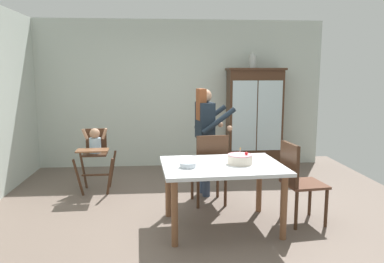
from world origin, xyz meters
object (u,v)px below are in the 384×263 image
at_px(birthday_cake, 240,159).
at_px(dining_chair_far_side, 210,165).
at_px(dining_table, 222,172).
at_px(dining_chair_right_end, 297,177).
at_px(high_chair_with_toddler, 95,148).
at_px(serving_bowl, 188,165).
at_px(adult_person, 205,128).
at_px(ceramic_vase, 253,61).
at_px(china_cabinet, 254,118).

xyz_separation_m(birthday_cake, dining_chair_far_side, (-0.24, 0.72, -0.24)).
height_order(dining_table, dining_chair_right_end, dining_chair_right_end).
bearing_deg(high_chair_with_toddler, dining_chair_right_end, -31.02).
distance_m(high_chair_with_toddler, serving_bowl, 2.00).
relative_size(adult_person, dining_chair_far_side, 1.59).
distance_m(dining_table, dining_chair_far_side, 0.73).
relative_size(serving_bowl, dining_chair_far_side, 0.19).
bearing_deg(ceramic_vase, dining_table, -109.82).
bearing_deg(dining_chair_right_end, adult_person, 32.88).
bearing_deg(high_chair_with_toddler, birthday_cake, -40.21).
bearing_deg(high_chair_with_toddler, china_cabinet, 22.95).
height_order(adult_person, dining_table, adult_person).
bearing_deg(adult_person, high_chair_with_toddler, 70.91).
xyz_separation_m(china_cabinet, dining_chair_far_side, (-1.07, -1.98, -0.37)).
relative_size(birthday_cake, serving_bowl, 1.56).
distance_m(birthday_cake, dining_chair_right_end, 0.73).
distance_m(ceramic_vase, high_chair_with_toddler, 3.19).
distance_m(birthday_cake, dining_chair_far_side, 0.80).
relative_size(china_cabinet, dining_chair_right_end, 1.91).
bearing_deg(birthday_cake, dining_chair_far_side, 108.29).
distance_m(birthday_cake, serving_bowl, 0.61).
height_order(adult_person, dining_chair_far_side, adult_person).
distance_m(ceramic_vase, dining_table, 3.16).
relative_size(birthday_cake, dining_chair_far_side, 0.29).
bearing_deg(dining_chair_right_end, high_chair_with_toddler, 54.20).
xyz_separation_m(dining_table, serving_bowl, (-0.39, -0.12, 0.12)).
xyz_separation_m(dining_table, dining_chair_far_side, (-0.04, 0.72, -0.09)).
bearing_deg(dining_chair_far_side, china_cabinet, -125.79).
relative_size(adult_person, birthday_cake, 5.47).
relative_size(high_chair_with_toddler, adult_person, 0.62).
bearing_deg(serving_bowl, birthday_cake, 10.64).
height_order(high_chair_with_toddler, birthday_cake, high_chair_with_toddler).
distance_m(ceramic_vase, dining_chair_far_side, 2.63).
distance_m(serving_bowl, dining_chair_far_side, 0.93).
bearing_deg(dining_chair_right_end, dining_chair_far_side, 46.98).
height_order(china_cabinet, birthday_cake, china_cabinet).
bearing_deg(high_chair_with_toddler, dining_table, -43.38).
height_order(adult_person, birthday_cake, adult_person).
relative_size(china_cabinet, dining_table, 1.31).
bearing_deg(china_cabinet, dining_table, -110.85).
bearing_deg(serving_bowl, china_cabinet, 63.19).
height_order(china_cabinet, dining_chair_right_end, china_cabinet).
bearing_deg(dining_chair_far_side, high_chair_with_toddler, -31.68).
bearing_deg(serving_bowl, dining_chair_right_end, 7.33).
xyz_separation_m(adult_person, birthday_cake, (0.26, -1.18, -0.17)).
xyz_separation_m(serving_bowl, dining_chair_right_end, (1.28, 0.16, -0.21)).
xyz_separation_m(ceramic_vase, high_chair_with_toddler, (-2.62, -1.26, -1.30)).
height_order(serving_bowl, dining_chair_far_side, dining_chair_far_side).
bearing_deg(ceramic_vase, dining_chair_right_end, -91.93).
relative_size(china_cabinet, adult_person, 1.20).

